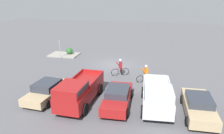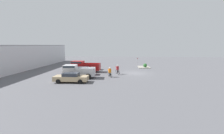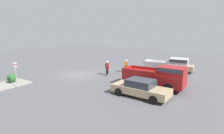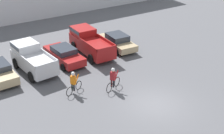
{
  "view_description": "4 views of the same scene",
  "coord_description": "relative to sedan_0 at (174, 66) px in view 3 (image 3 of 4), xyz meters",
  "views": [
    {
      "loc": [
        -5.04,
        23.64,
        7.9
      ],
      "look_at": [
        -0.68,
        4.35,
        1.2
      ],
      "focal_mm": 35.0,
      "sensor_mm": 36.0,
      "label": 1
    },
    {
      "loc": [
        -27.95,
        2.09,
        5.2
      ],
      "look_at": [
        -0.68,
        4.35,
        1.2
      ],
      "focal_mm": 24.0,
      "sensor_mm": 36.0,
      "label": 2
    },
    {
      "loc": [
        15.65,
        14.64,
        4.89
      ],
      "look_at": [
        -0.68,
        4.35,
        1.2
      ],
      "focal_mm": 28.0,
      "sensor_mm": 36.0,
      "label": 3
    },
    {
      "loc": [
        -12.31,
        -13.27,
        11.69
      ],
      "look_at": [
        -0.68,
        4.35,
        1.2
      ],
      "focal_mm": 50.0,
      "sensor_mm": 36.0,
      "label": 4
    }
  ],
  "objects": [
    {
      "name": "shrub",
      "position": [
        14.62,
        -12.25,
        -0.11
      ],
      "size": [
        0.86,
        0.86,
        0.86
      ],
      "color": "#286028",
      "rests_on": "curb_island"
    },
    {
      "name": "sedan_1",
      "position": [
        5.6,
        -0.05,
        0.02
      ],
      "size": [
        2.1,
        4.73,
        1.39
      ],
      "color": "maroon",
      "rests_on": "ground_plane"
    },
    {
      "name": "cyclist_0",
      "position": [
        6.57,
        -6.26,
        0.19
      ],
      "size": [
        1.69,
        0.82,
        1.76
      ],
      "color": "black",
      "rests_on": "ground_plane"
    },
    {
      "name": "cyclist_1",
      "position": [
        3.94,
        -5.11,
        0.16
      ],
      "size": [
        1.62,
        0.79,
        1.69
      ],
      "color": "black",
      "rests_on": "ground_plane"
    },
    {
      "name": "pickup_truck_0",
      "position": [
        2.77,
        -0.03,
        0.41
      ],
      "size": [
        2.49,
        5.0,
        2.11
      ],
      "color": "silver",
      "rests_on": "ground_plane"
    },
    {
      "name": "fire_lane_sign",
      "position": [
        15.12,
        -10.48,
        0.79
      ],
      "size": [
        0.17,
        0.27,
        2.46
      ],
      "color": "#9E9EA3",
      "rests_on": "ground_plane"
    },
    {
      "name": "ground_plane",
      "position": [
        7.85,
        -9.54,
        -0.7
      ],
      "size": [
        80.0,
        80.0,
        0.0
      ],
      "primitive_type": "plane",
      "color": "#56565B"
    },
    {
      "name": "sedan_2",
      "position": [
        11.2,
        -0.01,
        0.0
      ],
      "size": [
        2.21,
        4.66,
        1.39
      ],
      "color": "tan",
      "rests_on": "ground_plane"
    },
    {
      "name": "curb_island",
      "position": [
        15.31,
        -12.04,
        -0.62
      ],
      "size": [
        3.77,
        2.58,
        0.15
      ],
      "primitive_type": "cube",
      "color": "gray",
      "rests_on": "ground_plane"
    },
    {
      "name": "sedan_0",
      "position": [
        0.0,
        0.0,
        0.0
      ],
      "size": [
        2.08,
        4.78,
        1.37
      ],
      "color": "tan",
      "rests_on": "ground_plane"
    },
    {
      "name": "pickup_truck_1",
      "position": [
        8.41,
        0.41,
        0.42
      ],
      "size": [
        2.29,
        5.56,
        2.11
      ],
      "color": "maroon",
      "rests_on": "ground_plane"
    }
  ]
}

